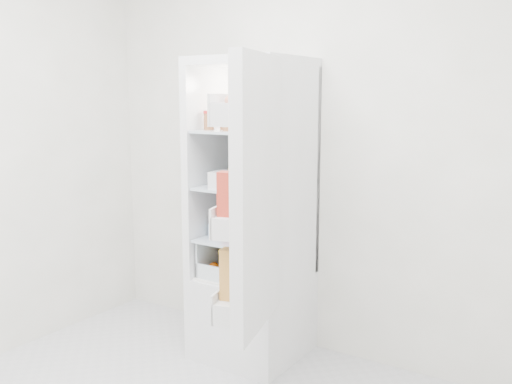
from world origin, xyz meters
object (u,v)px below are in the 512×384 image
Objects in this scene: red_cabbage at (260,226)px; fridge_door at (252,200)px; mushroom_bowl at (221,230)px; refrigerator at (256,248)px.

fridge_door reaches higher than red_cabbage.
red_cabbage is 0.13× the size of fridge_door.
fridge_door is (0.28, -0.52, 0.26)m from red_cabbage.
fridge_door is at bearing -61.35° from red_cabbage.
red_cabbage is at bearing 6.60° from mushroom_bowl.
fridge_door is (0.55, -0.49, 0.31)m from mushroom_bowl.
refrigerator is 0.25m from mushroom_bowl.
refrigerator is at bearing 15.76° from fridge_door.
refrigerator is 0.22m from red_cabbage.
fridge_door is at bearing -58.67° from refrigerator.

